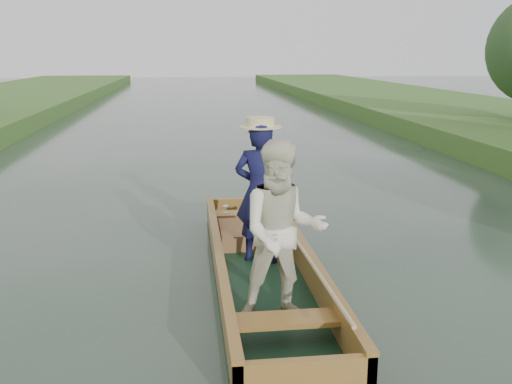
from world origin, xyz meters
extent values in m
plane|color=#283D30|center=(0.00, 0.00, 0.00)|extent=(120.00, 120.00, 0.00)
cube|color=#13311C|center=(0.00, 0.00, 0.04)|extent=(1.10, 5.00, 0.08)
cube|color=olive|center=(-0.51, 0.00, 0.24)|extent=(0.08, 5.00, 0.32)
cube|color=olive|center=(0.51, 0.00, 0.24)|extent=(0.08, 5.00, 0.32)
cube|color=olive|center=(0.00, 2.46, 0.24)|extent=(1.10, 0.08, 0.32)
cube|color=olive|center=(0.00, -2.46, 0.24)|extent=(1.10, 0.08, 0.32)
cube|color=olive|center=(-0.51, 0.00, 0.42)|extent=(0.10, 5.00, 0.04)
cube|color=olive|center=(0.51, 0.00, 0.42)|extent=(0.10, 5.00, 0.04)
cube|color=olive|center=(0.00, 1.90, 0.30)|extent=(0.94, 0.30, 0.05)
cube|color=olive|center=(0.00, -1.60, 0.30)|extent=(0.94, 0.30, 0.05)
imported|color=#12123A|center=(0.04, 0.52, 0.96)|extent=(0.75, 0.62, 1.77)
cylinder|color=beige|center=(0.04, 0.52, 1.81)|extent=(0.52, 0.52, 0.12)
imported|color=beige|center=(0.05, -1.11, 0.97)|extent=(0.87, 0.68, 1.77)
cube|color=maroon|center=(0.00, 1.27, 0.19)|extent=(0.85, 0.90, 0.22)
sphere|color=tan|center=(0.30, 1.17, 0.42)|extent=(0.21, 0.21, 0.21)
sphere|color=tan|center=(0.30, 1.16, 0.57)|extent=(0.16, 0.16, 0.16)
sphere|color=tan|center=(0.24, 1.16, 0.64)|extent=(0.06, 0.06, 0.06)
sphere|color=tan|center=(0.35, 1.16, 0.64)|extent=(0.06, 0.06, 0.06)
sphere|color=tan|center=(0.30, 1.10, 0.56)|extent=(0.06, 0.06, 0.06)
sphere|color=tan|center=(0.20, 1.15, 0.45)|extent=(0.07, 0.07, 0.07)
sphere|color=tan|center=(0.39, 1.15, 0.45)|extent=(0.07, 0.07, 0.07)
sphere|color=tan|center=(0.24, 1.14, 0.33)|extent=(0.08, 0.08, 0.08)
sphere|color=tan|center=(0.35, 1.14, 0.33)|extent=(0.08, 0.08, 0.08)
cylinder|color=silver|center=(-0.30, 1.90, 0.33)|extent=(0.07, 0.07, 0.01)
cylinder|color=silver|center=(-0.30, 1.90, 0.37)|extent=(0.01, 0.01, 0.08)
ellipsoid|color=silver|center=(-0.30, 1.90, 0.43)|extent=(0.09, 0.09, 0.05)
cylinder|color=tan|center=(0.43, -0.18, 0.46)|extent=(0.04, 4.17, 0.19)
camera|label=1|loc=(-0.84, -6.23, 2.63)|focal=40.00mm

